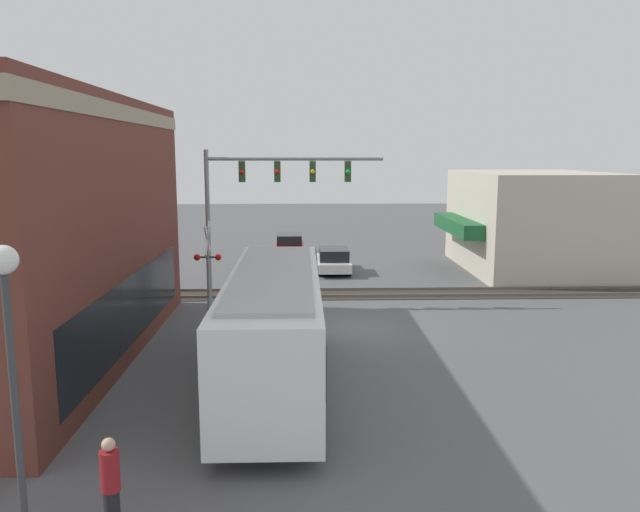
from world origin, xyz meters
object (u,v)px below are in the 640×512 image
at_px(parked_car_red, 290,245).
at_px(streetlamp, 14,389).
at_px(crossing_signal, 208,257).
at_px(pedestrian_by_lamp, 111,486).
at_px(city_bus, 274,323).
at_px(parked_car_white, 334,261).

bearing_deg(parked_car_red, streetlamp, 173.75).
relative_size(crossing_signal, pedestrian_by_lamp, 2.06).
relative_size(city_bus, streetlamp, 2.05).
height_order(city_bus, parked_car_white, city_bus).
relative_size(parked_car_white, parked_car_red, 0.96).
relative_size(city_bus, parked_car_white, 2.58).
relative_size(streetlamp, pedestrian_by_lamp, 2.91).
distance_m(parked_car_red, pedestrian_by_lamp, 31.16).
bearing_deg(city_bus, crossing_signal, 19.81).
bearing_deg(parked_car_white, crossing_signal, 145.56).
bearing_deg(parked_car_white, streetlamp, 166.63).
bearing_deg(parked_car_red, parked_car_white, -157.94).
distance_m(streetlamp, parked_car_white, 26.61).
height_order(parked_car_white, parked_car_red, parked_car_red).
bearing_deg(streetlamp, city_bus, -22.79).
xyz_separation_m(parked_car_white, pedestrian_by_lamp, (-24.64, 5.14, 0.31)).
height_order(crossing_signal, pedestrian_by_lamp, crossing_signal).
bearing_deg(crossing_signal, pedestrian_by_lamp, -177.64).
relative_size(parked_car_white, pedestrian_by_lamp, 2.31).
distance_m(city_bus, pedestrian_by_lamp, 7.75).
distance_m(streetlamp, parked_car_red, 32.48).
bearing_deg(streetlamp, pedestrian_by_lamp, -41.01).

